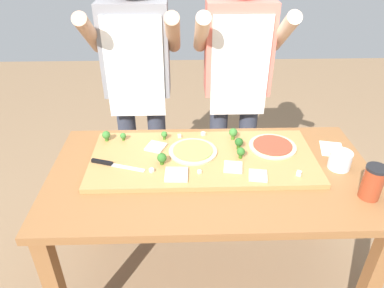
{
  "coord_description": "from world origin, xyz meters",
  "views": [
    {
      "loc": [
        -0.14,
        -1.4,
        1.82
      ],
      "look_at": [
        -0.09,
        0.14,
        0.86
      ],
      "focal_mm": 33.42,
      "sensor_mm": 36.0,
      "label": 1
    }
  ],
  "objects_px": {
    "broccoli_floret_center_left": "(162,158)",
    "cook_right": "(237,77)",
    "pizza_whole_pesto_green": "(193,151)",
    "broccoli_floret_front_left": "(239,142)",
    "pizza_slice_near_right": "(176,174)",
    "broccoli_floret_front_mid": "(164,135)",
    "broccoli_floret_back_left": "(106,135)",
    "broccoli_floret_back_right": "(233,133)",
    "cheese_crumble_c": "(203,134)",
    "broccoli_floret_back_mid": "(123,136)",
    "recipe_note": "(332,149)",
    "cheese_crumble_b": "(152,170)",
    "cheese_crumble_d": "(179,136)",
    "pizza_slice_near_left": "(233,167)",
    "cheese_crumble_e": "(299,173)",
    "sauce_jar": "(373,182)",
    "flour_cup": "(340,161)",
    "cook_left": "(138,78)",
    "chefs_knife": "(110,164)",
    "prep_table": "(211,188)",
    "cheese_crumble_a": "(199,172)",
    "pizza_slice_far_right": "(156,147)",
    "pizza_whole_tomato_red": "(273,146)",
    "pizza_slice_center": "(258,176)",
    "broccoli_floret_center_right": "(241,152)"
  },
  "relations": [
    {
      "from": "cheese_crumble_d",
      "to": "chefs_knife",
      "type": "bearing_deg",
      "value": -143.18
    },
    {
      "from": "broccoli_floret_front_mid",
      "to": "chefs_knife",
      "type": "bearing_deg",
      "value": -137.67
    },
    {
      "from": "broccoli_floret_center_left",
      "to": "sauce_jar",
      "type": "relative_size",
      "value": 0.38
    },
    {
      "from": "broccoli_floret_back_mid",
      "to": "cook_right",
      "type": "height_order",
      "value": "cook_right"
    },
    {
      "from": "pizza_slice_near_left",
      "to": "cook_right",
      "type": "relative_size",
      "value": 0.05
    },
    {
      "from": "chefs_knife",
      "to": "cook_right",
      "type": "xyz_separation_m",
      "value": [
        0.7,
        0.68,
        0.17
      ]
    },
    {
      "from": "pizza_slice_near_left",
      "to": "cheese_crumble_d",
      "type": "xyz_separation_m",
      "value": [
        -0.26,
        0.3,
        0.0
      ]
    },
    {
      "from": "cheese_crumble_a",
      "to": "recipe_note",
      "type": "xyz_separation_m",
      "value": [
        0.72,
        0.23,
        -0.03
      ]
    },
    {
      "from": "pizza_slice_far_right",
      "to": "broccoli_floret_front_left",
      "type": "bearing_deg",
      "value": -2.47
    },
    {
      "from": "cheese_crumble_e",
      "to": "broccoli_floret_back_mid",
      "type": "bearing_deg",
      "value": 158.39
    },
    {
      "from": "broccoli_floret_center_left",
      "to": "broccoli_floret_center_right",
      "type": "bearing_deg",
      "value": 5.9
    },
    {
      "from": "prep_table",
      "to": "sauce_jar",
      "type": "distance_m",
      "value": 0.73
    },
    {
      "from": "broccoli_floret_back_mid",
      "to": "flour_cup",
      "type": "height_order",
      "value": "flour_cup"
    },
    {
      "from": "pizza_slice_far_right",
      "to": "cheese_crumble_d",
      "type": "xyz_separation_m",
      "value": [
        0.12,
        0.1,
        0.0
      ]
    },
    {
      "from": "cheese_crumble_c",
      "to": "cheese_crumble_e",
      "type": "xyz_separation_m",
      "value": [
        0.43,
        -0.38,
        0.0
      ]
    },
    {
      "from": "broccoli_floret_back_left",
      "to": "broccoli_floret_front_mid",
      "type": "distance_m",
      "value": 0.31
    },
    {
      "from": "pizza_slice_near_right",
      "to": "cheese_crumble_b",
      "type": "bearing_deg",
      "value": 164.8
    },
    {
      "from": "prep_table",
      "to": "pizza_slice_near_left",
      "type": "height_order",
      "value": "pizza_slice_near_left"
    },
    {
      "from": "pizza_whole_tomato_red",
      "to": "broccoli_floret_back_right",
      "type": "bearing_deg",
      "value": 155.6
    },
    {
      "from": "pizza_slice_near_left",
      "to": "sauce_jar",
      "type": "bearing_deg",
      "value": -18.91
    },
    {
      "from": "cheese_crumble_b",
      "to": "broccoli_floret_back_mid",
      "type": "bearing_deg",
      "value": 120.26
    },
    {
      "from": "pizza_slice_near_left",
      "to": "broccoli_floret_back_right",
      "type": "xyz_separation_m",
      "value": [
        0.03,
        0.27,
        0.03
      ]
    },
    {
      "from": "broccoli_floret_back_right",
      "to": "cheese_crumble_a",
      "type": "distance_m",
      "value": 0.36
    },
    {
      "from": "pizza_slice_near_right",
      "to": "cheese_crumble_d",
      "type": "distance_m",
      "value": 0.35
    },
    {
      "from": "cheese_crumble_c",
      "to": "cook_left",
      "type": "xyz_separation_m",
      "value": [
        -0.39,
        0.4,
        0.17
      ]
    },
    {
      "from": "broccoli_floret_front_mid",
      "to": "sauce_jar",
      "type": "height_order",
      "value": "sauce_jar"
    },
    {
      "from": "pizza_whole_tomato_red",
      "to": "pizza_slice_center",
      "type": "relative_size",
      "value": 2.93
    },
    {
      "from": "pizza_slice_near_left",
      "to": "flour_cup",
      "type": "bearing_deg",
      "value": 2.87
    },
    {
      "from": "recipe_note",
      "to": "cheese_crumble_b",
      "type": "bearing_deg",
      "value": -167.4
    },
    {
      "from": "cheese_crumble_b",
      "to": "sauce_jar",
      "type": "relative_size",
      "value": 0.12
    },
    {
      "from": "prep_table",
      "to": "cheese_crumble_a",
      "type": "height_order",
      "value": "cheese_crumble_a"
    },
    {
      "from": "flour_cup",
      "to": "cook_left",
      "type": "distance_m",
      "value": 1.26
    },
    {
      "from": "pizza_slice_near_left",
      "to": "pizza_slice_near_right",
      "type": "height_order",
      "value": "same"
    },
    {
      "from": "flour_cup",
      "to": "cook_left",
      "type": "relative_size",
      "value": 0.06
    },
    {
      "from": "pizza_slice_near_right",
      "to": "broccoli_floret_front_mid",
      "type": "xyz_separation_m",
      "value": [
        -0.07,
        0.33,
        0.02
      ]
    },
    {
      "from": "chefs_knife",
      "to": "pizza_whole_pesto_green",
      "type": "bearing_deg",
      "value": 13.98
    },
    {
      "from": "broccoli_floret_back_left",
      "to": "broccoli_floret_front_left",
      "type": "bearing_deg",
      "value": -8.01
    },
    {
      "from": "pizza_slice_far_right",
      "to": "broccoli_floret_center_left",
      "type": "xyz_separation_m",
      "value": [
        0.04,
        -0.15,
        0.03
      ]
    },
    {
      "from": "cheese_crumble_d",
      "to": "broccoli_floret_back_left",
      "type": "bearing_deg",
      "value": -176.58
    },
    {
      "from": "broccoli_floret_back_right",
      "to": "cheese_crumble_c",
      "type": "xyz_separation_m",
      "value": [
        -0.16,
        0.05,
        -0.03
      ]
    },
    {
      "from": "broccoli_floret_center_left",
      "to": "cook_right",
      "type": "height_order",
      "value": "cook_right"
    },
    {
      "from": "pizza_whole_pesto_green",
      "to": "cheese_crumble_d",
      "type": "bearing_deg",
      "value": 114.62
    },
    {
      "from": "broccoli_floret_center_right",
      "to": "broccoli_floret_back_left",
      "type": "bearing_deg",
      "value": 164.99
    },
    {
      "from": "sauce_jar",
      "to": "recipe_note",
      "type": "height_order",
      "value": "sauce_jar"
    },
    {
      "from": "broccoli_floret_front_mid",
      "to": "broccoli_floret_back_mid",
      "type": "xyz_separation_m",
      "value": [
        -0.22,
        -0.0,
        -0.0
      ]
    },
    {
      "from": "prep_table",
      "to": "cheese_crumble_d",
      "type": "height_order",
      "value": "cheese_crumble_d"
    },
    {
      "from": "chefs_knife",
      "to": "cheese_crumble_e",
      "type": "height_order",
      "value": "cheese_crumble_e"
    },
    {
      "from": "pizza_slice_near_left",
      "to": "cheese_crumble_c",
      "type": "bearing_deg",
      "value": 111.72
    },
    {
      "from": "pizza_whole_pesto_green",
      "to": "broccoli_floret_front_left",
      "type": "xyz_separation_m",
      "value": [
        0.24,
        0.03,
        0.03
      ]
    },
    {
      "from": "chefs_knife",
      "to": "cheese_crumble_d",
      "type": "bearing_deg",
      "value": 36.82
    }
  ]
}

